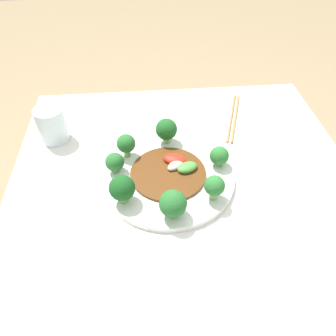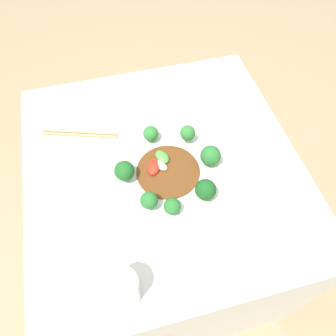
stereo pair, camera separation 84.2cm
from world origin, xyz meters
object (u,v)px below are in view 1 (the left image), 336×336
Objects in this scene: broccoli_west at (115,162)px; broccoli_southeast at (214,186)px; plate at (168,176)px; broccoli_east at (219,156)px; broccoli_northwest at (126,144)px; stirfry_center at (172,170)px; broccoli_north at (166,130)px; broccoli_south at (173,204)px; chopsticks at (233,117)px; broccoli_southwest at (122,188)px; drinking_glass at (52,125)px.

broccoli_southeast is (0.22, -0.11, 0.01)m from broccoli_west.
broccoli_southeast reaches higher than plate.
broccoli_northwest is at bearing 166.02° from broccoli_east.
broccoli_northwest is 0.35× the size of stirfry_center.
broccoli_north is (-0.12, 0.10, 0.01)m from broccoli_east.
chopsticks is (0.22, 0.35, -0.05)m from broccoli_south.
broccoli_northwest is at bearing 142.06° from plate.
broccoli_northwest is (-0.10, -0.04, -0.00)m from broccoli_north.
stirfry_center is (0.13, -0.01, -0.02)m from broccoli_west.
plate is 0.14m from broccoli_southwest.
plate is at bearing -93.23° from broccoli_north.
broccoli_west is 0.10m from broccoli_southwest.
broccoli_northwest is at bearing 146.91° from stirfry_center.
broccoli_northwest is 1.00× the size of broccoli_southeast.
broccoli_north is 0.30× the size of chopsticks.
broccoli_west is 0.55× the size of drinking_glass.
broccoli_south is 0.37× the size of stirfry_center.
broccoli_west is 0.14m from stirfry_center.
plate reaches higher than chopsticks.
broccoli_south is (-0.13, -0.14, 0.01)m from broccoli_east.
stirfry_center is (0.11, 0.08, -0.03)m from broccoli_southwest.
stirfry_center is (0.11, -0.07, -0.03)m from broccoli_northwest.
broccoli_west is 0.75× the size of broccoli_southwest.
broccoli_east is 0.77× the size of broccoli_southwest.
drinking_glass reaches higher than chopsticks.
drinking_glass reaches higher than broccoli_northwest.
broccoli_west is at bearing -142.91° from broccoli_north.
plate is 1.36× the size of chopsticks.
broccoli_east is 0.12m from stirfry_center.
broccoli_north reaches higher than broccoli_east.
broccoli_northwest is at bearing 139.92° from broccoli_southeast.
broccoli_south is (0.12, -0.14, 0.01)m from broccoli_west.
drinking_glass reaches higher than broccoli_west.
broccoli_northwest is (-0.10, 0.08, 0.05)m from plate.
drinking_glass is (-0.30, 0.06, -0.01)m from broccoli_north.
broccoli_southwest is at bearing -144.80° from plate.
broccoli_south reaches higher than broccoli_northwest.
plate is at bearing -9.75° from broccoli_west.
drinking_glass is at bearing 148.39° from plate.
broccoli_northwest is at bearing 86.96° from broccoli_southwest.
broccoli_northwest is at bearing -153.73° from chopsticks.
broccoli_east is at bearing 48.54° from broccoli_south.
broccoli_northwest is 0.90× the size of broccoli_southwest.
broccoli_southwest is 0.74× the size of drinking_glass.
stirfry_center is at bearing -29.93° from drinking_glass.
drinking_glass is (-0.30, 0.17, 0.03)m from stirfry_center.
broccoli_south is 0.13m from stirfry_center.
broccoli_northwest is at bearing -156.65° from broccoli_north.
broccoli_west is 0.24m from broccoli_southeast.
broccoli_east is at bearing 6.69° from stirfry_center.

